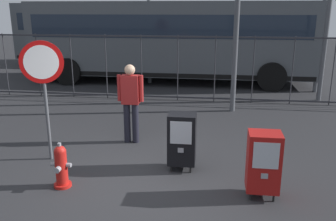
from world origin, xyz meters
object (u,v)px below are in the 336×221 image
(pedestrian, at_px, (131,99))
(bus_far, at_px, (124,30))
(stop_sign, at_px, (43,76))
(newspaper_box_secondary, at_px, (182,139))
(newspaper_box_primary, at_px, (263,162))
(bus_near, at_px, (171,37))
(fire_hydrant, at_px, (61,166))

(pedestrian, height_order, bus_far, bus_far)
(stop_sign, distance_m, bus_far, 12.16)
(newspaper_box_secondary, bearing_deg, newspaper_box_primary, -31.83)
(stop_sign, distance_m, bus_near, 7.96)
(fire_hydrant, distance_m, pedestrian, 2.28)
(newspaper_box_secondary, distance_m, pedestrian, 1.73)
(newspaper_box_secondary, relative_size, pedestrian, 0.61)
(fire_hydrant, distance_m, newspaper_box_primary, 3.14)
(stop_sign, height_order, bus_far, bus_far)
(fire_hydrant, height_order, stop_sign, stop_sign)
(stop_sign, relative_size, pedestrian, 1.34)
(newspaper_box_primary, bearing_deg, stop_sign, 166.86)
(stop_sign, bearing_deg, bus_far, 97.68)
(fire_hydrant, distance_m, newspaper_box_secondary, 2.06)
(bus_near, bearing_deg, fire_hydrant, -93.40)
(newspaper_box_secondary, relative_size, bus_far, 0.10)
(fire_hydrant, bearing_deg, pedestrian, 73.23)
(stop_sign, relative_size, bus_near, 0.21)
(stop_sign, bearing_deg, bus_near, 80.84)
(stop_sign, xyz_separation_m, bus_far, (-1.63, 12.05, 0.11))
(newspaper_box_primary, xyz_separation_m, stop_sign, (-3.81, 0.89, 1.03))
(fire_hydrant, relative_size, bus_near, 0.07)
(newspaper_box_primary, xyz_separation_m, newspaper_box_secondary, (-1.30, 0.81, 0.00))
(pedestrian, distance_m, bus_far, 11.36)
(newspaper_box_secondary, height_order, bus_far, bus_far)
(fire_hydrant, xyz_separation_m, stop_sign, (-0.67, 1.01, 1.25))
(stop_sign, relative_size, bus_far, 0.21)
(newspaper_box_secondary, height_order, pedestrian, pedestrian)
(fire_hydrant, relative_size, pedestrian, 0.45)
(newspaper_box_secondary, relative_size, bus_near, 0.10)
(stop_sign, height_order, pedestrian, stop_sign)
(bus_near, bearing_deg, pedestrian, -89.21)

